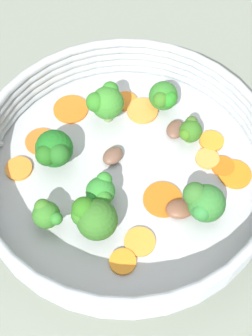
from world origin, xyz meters
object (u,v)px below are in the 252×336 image
(carrot_slice_7, at_px, (140,242))
(carrot_slice_0, at_px, (68,111))
(broccoli_floret_2, at_px, (48,216))
(broccoli_floret_5, at_px, (93,218))
(broccoli_floret_7, at_px, (106,102))
(carrot_slice_5, at_px, (235,174))
(carrot_slice_10, at_px, (212,141))
(carrot_slice_4, at_px, (123,262))
(broccoli_floret_0, at_px, (53,151))
(mushroom_piece_2, at_px, (176,129))
(broccoli_floret_3, at_px, (204,202))
(carrot_slice_9, at_px, (41,141))
(broccoli_floret_1, at_px, (101,192))
(mushroom_piece_0, at_px, (180,209))
(carrot_slice_11, at_px, (207,159))
(broccoli_floret_4, at_px, (190,131))
(carrot_slice_2, at_px, (223,166))
(carrot_slice_1, at_px, (143,111))
(carrot_slice_8, at_px, (126,101))
(broccoli_floret_6, at_px, (164,97))
(mushroom_piece_1, at_px, (114,155))
(carrot_slice_3, at_px, (163,199))
(skillet, at_px, (126,177))
(carrot_slice_6, at_px, (19,169))

(carrot_slice_7, bearing_deg, carrot_slice_0, -9.98)
(broccoli_floret_2, distance_m, broccoli_floret_5, 0.05)
(broccoli_floret_7, bearing_deg, broccoli_floret_2, 121.63)
(carrot_slice_5, xyz_separation_m, carrot_slice_10, (0.05, -0.01, 0.00))
(carrot_slice_4, relative_size, carrot_slice_10, 0.97)
(broccoli_floret_0, xyz_separation_m, mushroom_piece_2, (-0.05, -0.15, -0.02))
(carrot_slice_10, distance_m, broccoli_floret_3, 0.11)
(carrot_slice_5, distance_m, carrot_slice_9, 0.25)
(carrot_slice_10, xyz_separation_m, broccoli_floret_1, (0.01, 0.16, 0.02))
(mushroom_piece_0, bearing_deg, broccoli_floret_7, -3.70)
(broccoli_floret_7, bearing_deg, broccoli_floret_5, 139.91)
(carrot_slice_11, height_order, broccoli_floret_0, broccoli_floret_0)
(carrot_slice_7, bearing_deg, carrot_slice_4, 104.95)
(carrot_slice_7, distance_m, broccoli_floret_4, 0.16)
(carrot_slice_2, distance_m, broccoli_floret_7, 0.17)
(carrot_slice_1, relative_size, carrot_slice_5, 1.01)
(carrot_slice_1, bearing_deg, carrot_slice_8, 16.78)
(carrot_slice_8, bearing_deg, carrot_slice_5, -166.84)
(carrot_slice_10, height_order, broccoli_floret_5, broccoli_floret_5)
(carrot_slice_7, height_order, broccoli_floret_6, broccoli_floret_6)
(carrot_slice_1, xyz_separation_m, broccoli_floret_4, (-0.07, -0.02, 0.02))
(broccoli_floret_0, bearing_deg, carrot_slice_10, -116.93)
(mushroom_piece_1, bearing_deg, broccoli_floret_4, -110.35)
(carrot_slice_0, xyz_separation_m, broccoli_floret_6, (-0.07, -0.11, 0.02))
(carrot_slice_9, bearing_deg, carrot_slice_1, -106.05)
(carrot_slice_2, relative_size, carrot_slice_7, 0.81)
(mushroom_piece_1, bearing_deg, carrot_slice_1, -63.41)
(carrot_slice_3, distance_m, carrot_slice_4, 0.09)
(skillet, relative_size, mushroom_piece_0, 10.31)
(carrot_slice_5, distance_m, broccoli_floret_5, 0.19)
(broccoli_floret_6, bearing_deg, carrot_slice_10, -168.33)
(carrot_slice_1, bearing_deg, carrot_slice_10, -155.63)
(carrot_slice_8, xyz_separation_m, broccoli_floret_7, (-0.01, 0.04, 0.03))
(carrot_slice_2, xyz_separation_m, carrot_slice_3, (0.01, 0.09, -0.00))
(carrot_slice_4, bearing_deg, carrot_slice_0, -17.11)
(carrot_slice_7, distance_m, broccoli_floret_1, 0.07)
(carrot_slice_5, distance_m, broccoli_floret_3, 0.07)
(broccoli_floret_1, bearing_deg, broccoli_floret_6, -65.65)
(broccoli_floret_2, distance_m, mushroom_piece_2, 0.20)
(carrot_slice_9, height_order, mushroom_piece_1, mushroom_piece_1)
(carrot_slice_0, xyz_separation_m, mushroom_piece_1, (-0.10, -0.01, 0.01))
(mushroom_piece_0, bearing_deg, broccoli_floret_4, -46.40)
(carrot_slice_5, distance_m, mushroom_piece_0, 0.09)
(carrot_slice_10, distance_m, broccoli_floret_0, 0.20)
(carrot_slice_1, relative_size, broccoli_floret_5, 0.77)
(broccoli_floret_1, distance_m, broccoli_floret_4, 0.14)
(carrot_slice_11, relative_size, broccoli_floret_3, 0.60)
(carrot_slice_3, height_order, carrot_slice_6, carrot_slice_6)
(carrot_slice_10, relative_size, broccoli_floret_0, 0.60)
(carrot_slice_2, distance_m, carrot_slice_6, 0.26)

